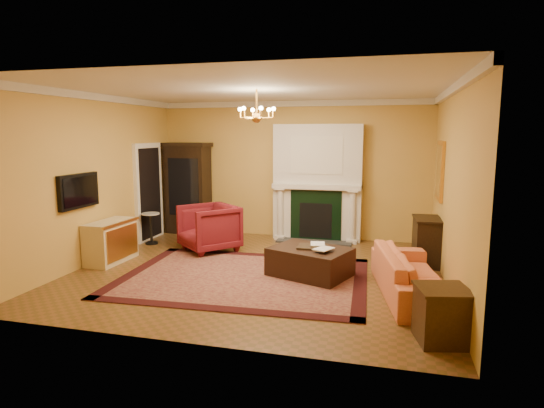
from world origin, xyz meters
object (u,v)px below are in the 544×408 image
(coral_sofa, at_px, (413,267))
(pedestal_table, at_px, (151,226))
(end_table, at_px, (442,316))
(console_table, at_px, (426,242))
(china_cabinet, at_px, (188,190))
(leather_ottoman, at_px, (310,262))
(commode, at_px, (111,242))
(wingback_armchair, at_px, (209,226))

(coral_sofa, bearing_deg, pedestal_table, 59.94)
(end_table, relative_size, console_table, 0.73)
(china_cabinet, bearing_deg, coral_sofa, -25.97)
(coral_sofa, relative_size, leather_ottoman, 1.79)
(china_cabinet, xyz_separation_m, coral_sofa, (4.87, -3.04, -0.58))
(commode, relative_size, end_table, 1.68)
(console_table, bearing_deg, coral_sofa, -104.13)
(end_table, xyz_separation_m, leather_ottoman, (-1.82, 1.98, -0.06))
(china_cabinet, bearing_deg, pedestal_table, -97.99)
(end_table, bearing_deg, pedestal_table, 148.73)
(wingback_armchair, distance_m, coral_sofa, 4.13)
(pedestal_table, relative_size, console_table, 0.81)
(leather_ottoman, bearing_deg, coral_sofa, 2.50)
(wingback_armchair, bearing_deg, end_table, 4.03)
(wingback_armchair, relative_size, commode, 1.00)
(china_cabinet, xyz_separation_m, console_table, (5.18, -1.36, -0.60))
(pedestal_table, height_order, commode, commode)
(china_cabinet, relative_size, leather_ottoman, 1.66)
(end_table, xyz_separation_m, console_table, (0.06, 3.14, 0.11))
(commode, distance_m, console_table, 5.65)
(china_cabinet, bearing_deg, leather_ottoman, -31.35)
(wingback_armchair, xyz_separation_m, console_table, (4.10, 0.04, -0.10))
(wingback_armchair, bearing_deg, leather_ottoman, 14.82)
(china_cabinet, distance_m, leather_ottoman, 4.22)
(coral_sofa, xyz_separation_m, end_table, (0.25, -1.46, -0.12))
(wingback_armchair, height_order, leather_ottoman, wingback_armchair)
(china_cabinet, height_order, wingback_armchair, china_cabinet)
(coral_sofa, height_order, leather_ottoman, coral_sofa)
(china_cabinet, bearing_deg, end_table, -35.32)
(pedestal_table, relative_size, commode, 0.66)
(coral_sofa, bearing_deg, commode, 74.57)
(commode, bearing_deg, end_table, -17.34)
(wingback_armchair, distance_m, console_table, 4.10)
(leather_ottoman, bearing_deg, commode, -157.97)
(wingback_armchair, bearing_deg, pedestal_table, -146.60)
(wingback_armchair, bearing_deg, console_table, 42.08)
(china_cabinet, height_order, console_table, china_cabinet)
(pedestal_table, distance_m, console_table, 5.48)
(console_table, height_order, leather_ottoman, console_table)
(china_cabinet, relative_size, coral_sofa, 0.93)
(coral_sofa, bearing_deg, wingback_armchair, 56.10)
(pedestal_table, height_order, leather_ottoman, pedestal_table)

